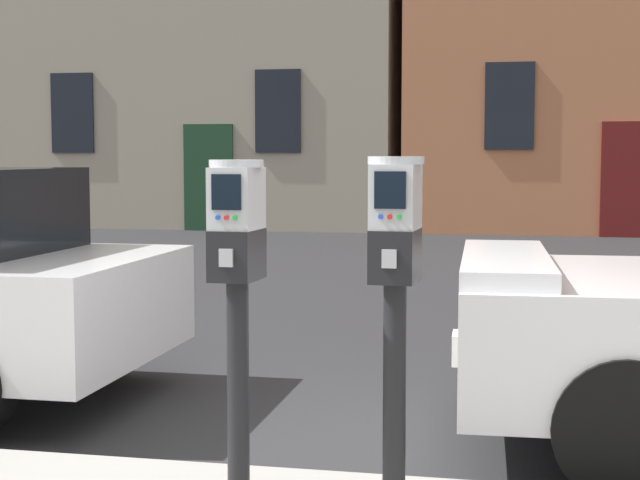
{
  "coord_description": "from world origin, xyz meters",
  "views": [
    {
      "loc": [
        0.94,
        -3.86,
        1.51
      ],
      "look_at": [
        0.16,
        -0.04,
        1.16
      ],
      "focal_mm": 54.91,
      "sensor_mm": 36.0,
      "label": 1
    }
  ],
  "objects": [
    {
      "name": "parking_meter_twin_adjacent",
      "position": [
        0.47,
        -0.14,
        1.08
      ],
      "size": [
        0.23,
        0.26,
        1.36
      ],
      "rotation": [
        0.0,
        0.0,
        -1.63
      ],
      "color": "black",
      "rests_on": "sidewalk_slab"
    },
    {
      "name": "parking_meter_near_kerb",
      "position": [
        -0.16,
        -0.14,
        1.07
      ],
      "size": [
        0.23,
        0.26,
        1.35
      ],
      "rotation": [
        0.0,
        0.0,
        -1.63
      ],
      "color": "black",
      "rests_on": "sidewalk_slab"
    }
  ]
}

